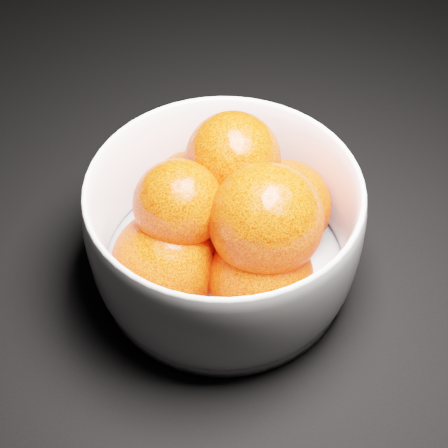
{
  "coord_description": "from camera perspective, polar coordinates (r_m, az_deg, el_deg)",
  "views": [
    {
      "loc": [
        -0.22,
        -0.43,
        0.46
      ],
      "look_at": [
        -0.25,
        -0.08,
        0.06
      ],
      "focal_mm": 50.0,
      "sensor_mm": 36.0,
      "label": 1
    }
  ],
  "objects": [
    {
      "name": "bowl",
      "position": [
        0.53,
        -0.0,
        -0.4
      ],
      "size": [
        0.23,
        0.23,
        0.11
      ],
      "rotation": [
        0.0,
        0.0,
        -0.15
      ],
      "color": "white",
      "rests_on": "ground"
    },
    {
      "name": "orange_pile",
      "position": [
        0.52,
        0.59,
        0.24
      ],
      "size": [
        0.18,
        0.17,
        0.14
      ],
      "color": "#FF350A",
      "rests_on": "bowl"
    }
  ]
}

